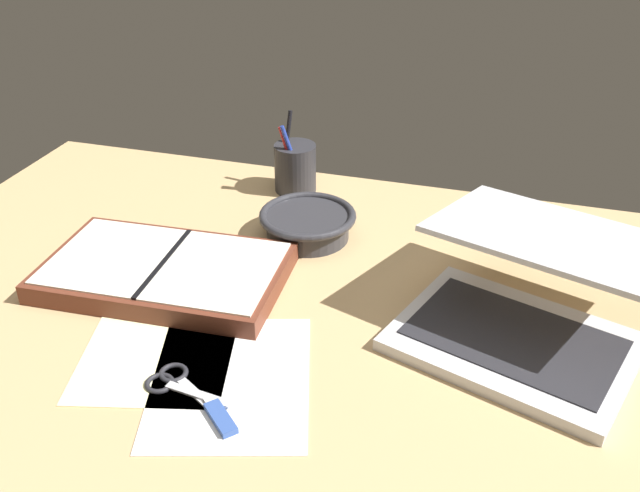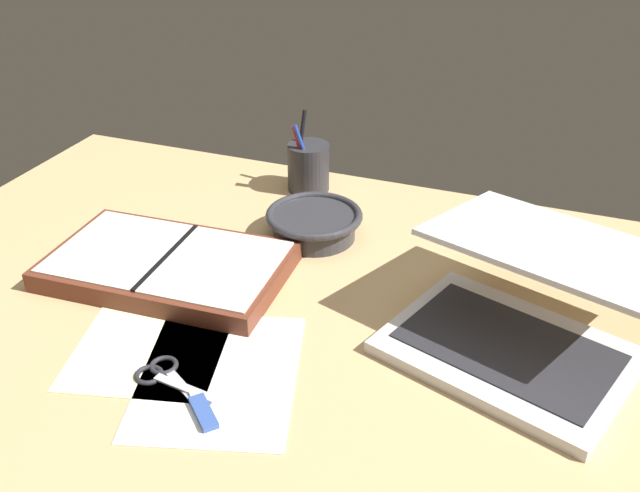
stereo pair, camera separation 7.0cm
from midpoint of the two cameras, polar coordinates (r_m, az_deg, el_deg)
name	(u,v)px [view 2 (the right image)]	position (r cm, az deg, el deg)	size (l,w,h in cm)	color
desk_top	(282,322)	(105.78, -1.16, -6.14)	(140.00, 100.00, 2.00)	tan
laptop	(523,314)	(101.60, 17.88, -5.23)	(39.98, 41.13, 15.03)	silver
bowl	(314,223)	(123.66, 1.15, 1.84)	(16.89, 16.89, 4.94)	#2D2D33
pen_cup	(308,167)	(139.72, 0.49, 6.34)	(8.13, 8.13, 15.58)	#28282D
planner	(168,265)	(115.45, -10.38, -1.57)	(38.43, 24.51, 3.68)	brown
scissors	(163,375)	(96.12, -10.38, -10.14)	(12.48, 7.94, 0.80)	#B7B7BC
paper_sheet_front	(219,375)	(95.45, -5.96, -10.26)	(20.28, 26.14, 0.16)	white
paper_sheet_beside_planner	(152,344)	(101.94, -11.36, -7.71)	(20.27, 22.23, 0.16)	#F4EFB2
usb_drive	(203,412)	(89.94, -7.10, -13.08)	(6.37, 6.06, 1.00)	#33519E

